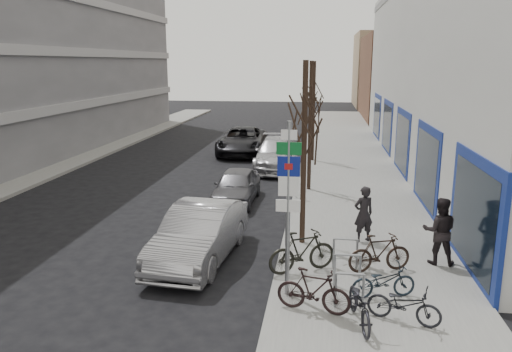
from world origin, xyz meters
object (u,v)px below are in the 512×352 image
(meter_back, at_px, (302,154))
(parked_car_back, at_px, (277,154))
(bike_rack, at_px, (347,266))
(bike_near_left, at_px, (360,301))
(pedestrian_near, at_px, (364,214))
(parked_car_mid, at_px, (236,186))
(highway_sign_pole, at_px, (288,199))
(lane_car, at_px, (242,141))
(tree_far, at_px, (314,88))
(parked_car_front, at_px, (199,234))
(bike_near_right, at_px, (313,290))
(bike_far_curb, at_px, (404,301))
(bike_mid_curb, at_px, (384,279))
(bike_far_inner, at_px, (380,253))
(tree_near, at_px, (305,110))
(tree_mid, at_px, (311,96))
(bike_mid_inner, at_px, (302,251))
(meter_mid, at_px, (296,179))
(meter_front, at_px, (286,222))
(pedestrian_far, at_px, (440,231))

(meter_back, height_order, parked_car_back, parked_car_back)
(bike_rack, xyz_separation_m, bike_near_left, (0.19, -1.77, 0.00))
(pedestrian_near, bearing_deg, bike_near_left, 61.99)
(parked_car_mid, bearing_deg, bike_rack, -60.79)
(highway_sign_pole, height_order, lane_car, highway_sign_pole)
(tree_far, xyz_separation_m, parked_car_front, (-2.80, -14.43, -3.32))
(bike_near_right, distance_m, bike_far_curb, 1.88)
(bike_mid_curb, xyz_separation_m, pedestrian_near, (-0.19, 3.72, 0.39))
(bike_far_inner, bearing_deg, tree_near, 28.41)
(tree_far, distance_m, bike_near_right, 17.63)
(tree_near, xyz_separation_m, bike_near_right, (0.42, -4.28, -3.45))
(highway_sign_pole, height_order, tree_mid, tree_mid)
(bike_near_right, xyz_separation_m, bike_mid_curb, (1.58, 0.89, -0.04))
(bike_mid_curb, bearing_deg, tree_near, 14.71)
(bike_far_curb, xyz_separation_m, bike_far_inner, (-0.23, 2.57, 0.05))
(highway_sign_pole, xyz_separation_m, lane_car, (-4.08, 18.73, -1.66))
(bike_mid_inner, bearing_deg, meter_mid, -24.08)
(bike_mid_inner, bearing_deg, bike_mid_curb, -150.32)
(meter_front, relative_size, parked_car_back, 0.23)
(meter_back, bearing_deg, tree_far, 79.80)
(bike_rack, distance_m, meter_mid, 8.07)
(highway_sign_pole, relative_size, bike_rack, 1.86)
(bike_near_left, xyz_separation_m, parked_car_back, (-3.16, 15.83, 0.13))
(bike_near_left, height_order, bike_far_inner, bike_far_inner)
(tree_mid, distance_m, tree_far, 6.50)
(bike_rack, relative_size, parked_car_back, 0.41)
(tree_mid, xyz_separation_m, meter_back, (-0.45, 4.00, -3.19))
(bike_far_inner, bearing_deg, bike_near_left, 147.48)
(bike_near_left, distance_m, pedestrian_far, 4.23)
(pedestrian_far, bearing_deg, meter_mid, -50.19)
(highway_sign_pole, height_order, bike_near_left, highway_sign_pole)
(tree_near, bearing_deg, highway_sign_pole, -93.26)
(highway_sign_pole, bearing_deg, meter_back, 91.02)
(tree_mid, height_order, bike_far_inner, tree_mid)
(tree_mid, xyz_separation_m, meter_mid, (-0.45, -1.50, -3.19))
(tree_near, height_order, tree_far, same)
(bike_rack, height_order, tree_far, tree_far)
(meter_back, xyz_separation_m, pedestrian_far, (4.13, -11.65, 0.16))
(meter_back, height_order, bike_near_right, meter_back)
(highway_sign_pole, relative_size, bike_near_left, 2.50)
(bike_rack, relative_size, parked_car_front, 0.48)
(highway_sign_pole, relative_size, pedestrian_near, 2.46)
(bike_mid_inner, bearing_deg, tree_mid, -27.77)
(meter_mid, bearing_deg, bike_mid_curb, -73.72)
(tree_near, distance_m, bike_mid_curb, 5.26)
(tree_near, relative_size, bike_mid_inner, 2.94)
(bike_near_left, bearing_deg, bike_mid_curb, 54.42)
(pedestrian_far, bearing_deg, bike_near_left, 62.89)
(bike_rack, distance_m, lane_car, 18.93)
(bike_mid_inner, distance_m, parked_car_mid, 7.37)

